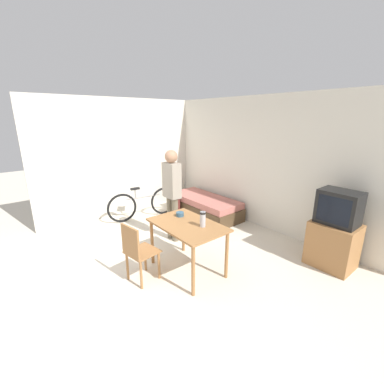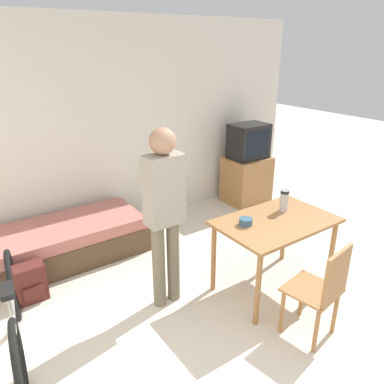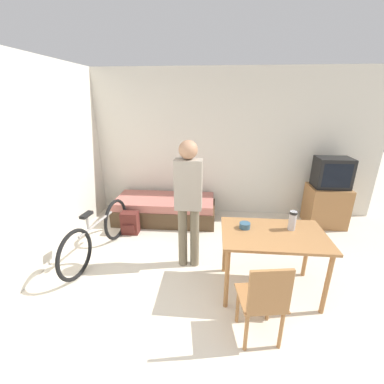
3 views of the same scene
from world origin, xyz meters
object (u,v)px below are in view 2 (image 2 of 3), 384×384
Objects in this scene: daybed at (64,242)px; backpack at (31,283)px; tv at (247,168)px; thermos_flask at (284,200)px; wooden_chair at (322,289)px; bicycle at (15,319)px; dining_table at (275,229)px; person_standing at (164,207)px; mate_bowl at (246,222)px.

daybed reaches higher than backpack.
thermos_flask is at bearing -122.96° from tv.
bicycle is (-2.11, 1.26, -0.16)m from wooden_chair.
backpack is (-3.41, -0.64, -0.37)m from tv.
dining_table is 0.67× the size of person_standing.
daybed is at bearing 58.81° from bicycle.
tv reaches higher than daybed.
daybed is 2.53m from thermos_flask.
thermos_flask reaches higher than dining_table.
daybed is 4.82× the size of backpack.
daybed is 2.17m from mate_bowl.
bicycle is at bearing -110.13° from backpack.
thermos_flask is 1.81× the size of mate_bowl.
mate_bowl is (-0.10, 0.82, 0.30)m from wooden_chair.
mate_bowl reaches higher than daybed.
tv is 2.41m from mate_bowl.
dining_table is at bearing -12.90° from bicycle.
thermos_flask reaches higher than daybed.
wooden_chair is at bearing -116.73° from thermos_flask.
wooden_chair is 0.53× the size of bicycle.
backpack is (-0.50, -0.56, -0.03)m from daybed.
bicycle is 1.48m from person_standing.
dining_table is at bearing -125.98° from tv.
thermos_flask is (1.79, -1.65, 0.68)m from daybed.
mate_bowl is 2.17m from backpack.
tv reaches higher than wooden_chair.
backpack is (-1.76, 1.11, -0.61)m from mate_bowl.
tv is 10.00× the size of mate_bowl.
person_standing is at bearing 124.38° from wooden_chair.
person_standing is at bearing 165.45° from thermos_flask.
backpack is (-2.07, 1.20, -0.48)m from dining_table.
bicycle is 7.44× the size of thermos_flask.
tv is 1.39× the size of wooden_chair.
thermos_flask is at bearing -25.54° from backpack.
mate_bowl reaches higher than bicycle.
bicycle is 2.10m from mate_bowl.
tv is at bearing 10.59° from backpack.
tv is at bearing 57.04° from thermos_flask.
mate_bowl is at bearing -12.23° from bicycle.
thermos_flask is 0.53m from mate_bowl.
wooden_chair is at bearing -46.00° from backpack.
tv is at bearing 46.61° from mate_bowl.
daybed is at bearing 127.10° from mate_bowl.
person_standing reaches higher than tv.
daybed is 2.86m from wooden_chair.
person_standing reaches higher than mate_bowl.
daybed is at bearing 113.29° from person_standing.
dining_table is 5.12× the size of thermos_flask.
daybed is 2.93m from tv.
wooden_chair is (1.37, -2.49, 0.28)m from daybed.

